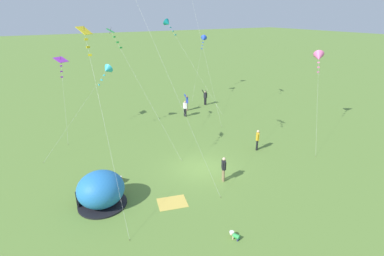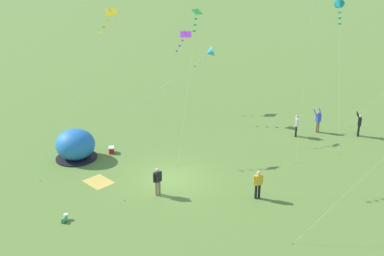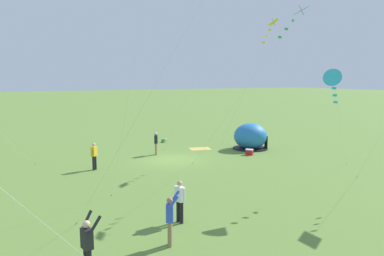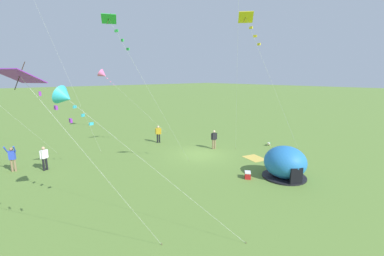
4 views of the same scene
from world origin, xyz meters
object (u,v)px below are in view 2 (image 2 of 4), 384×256
Objects in this scene: person_center_field at (297,125)px; person_flying_kite at (359,124)px; kite_teal at (340,6)px; cooler_box at (111,150)px; popup_tent at (75,145)px; person_watching_sky at (158,180)px; kite_yellow at (108,19)px; kite_green at (196,19)px; person_arms_raised at (318,120)px; kite_cyan at (210,53)px; toddler_crawling at (65,218)px; kite_purple at (185,37)px; person_far_back at (258,183)px.

person_center_field is 4.83m from person_flying_kite.
cooler_box is at bearing -126.61° from kite_teal.
person_watching_sky is at bearing -10.05° from popup_tent.
kite_yellow is (-6.82, 4.58, 8.14)m from person_watching_sky.
kite_teal is (11.30, 15.21, 9.07)m from cooler_box.
kite_green is 11.70m from kite_teal.
person_arms_raised is at bearing 24.33° from kite_green.
kite_cyan is at bearing -171.38° from person_arms_raised.
popup_tent is 5.12× the size of toddler_crawling.
person_flying_kite is (2.95, 0.79, -0.00)m from person_arms_raised.
cooler_box is 16.11m from person_arms_raised.
kite_purple reaches higher than cooler_box.
cooler_box is 13.29m from kite_purple.
kite_cyan is at bearing 71.11° from popup_tent.
kite_teal is (8.75, 5.34, 3.64)m from kite_cyan.
kite_teal reaches higher than person_flying_kite.
person_far_back is at bearing -50.28° from kite_cyan.
kite_teal is (5.11, 18.50, 8.33)m from person_watching_sky.
kite_teal is at bearing 80.47° from person_center_field.
person_flying_kite is at bearing 10.21° from kite_cyan.
person_center_field is 0.18× the size of kite_teal.
kite_yellow reaches higher than person_flying_kite.
kite_teal is at bearing 74.56° from person_watching_sky.
popup_tent is 18.51m from person_arms_raised.
kite_cyan is (3.18, 8.58, -3.46)m from kite_yellow.
kite_purple is (-0.95, 11.75, 6.12)m from cooler_box.
kite_cyan is 0.76× the size of kite_green.
toddler_crawling is 0.29× the size of person_flying_kite.
kite_purple is 0.97× the size of kite_cyan.
person_arms_raised is at bearing -2.38° from kite_purple.
person_arms_raised is 10.21m from kite_cyan.
popup_tent is 12.68m from kite_green.
kite_green is (-8.79, -3.97, 7.65)m from person_arms_raised.
kite_purple is (-15.43, -0.27, 5.35)m from person_flying_kite.
kite_purple reaches higher than person_watching_sky.
popup_tent is 1.63× the size of person_watching_sky.
toddler_crawling is (3.49, -8.04, -0.04)m from cooler_box.
popup_tent is at bearing -104.98° from kite_yellow.
kite_green reaches higher than person_center_field.
person_flying_kite is 0.19× the size of kite_teal.
person_far_back is 13.14m from person_flying_kite.
toddler_crawling is 0.32× the size of person_watching_sky.
cooler_box is (1.49, 1.93, -0.78)m from popup_tent.
cooler_box is at bearing -85.36° from kite_purple.
kite_teal is at bearing 90.26° from person_far_back.
person_far_back is 18.00m from kite_teal.
person_center_field is at bearing -2.58° from kite_cyan.
kite_cyan reaches higher than person_watching_sky.
person_far_back is at bearing -3.76° from cooler_box.
person_watching_sky is (7.68, -1.36, -0.03)m from popup_tent.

